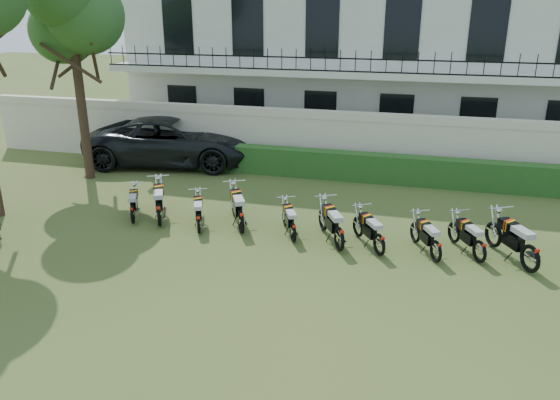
{
  "coord_description": "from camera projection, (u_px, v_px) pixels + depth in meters",
  "views": [
    {
      "loc": [
        2.54,
        -11.55,
        5.99
      ],
      "look_at": [
        -0.87,
        1.32,
        1.17
      ],
      "focal_mm": 35.0,
      "sensor_mm": 36.0,
      "label": 1
    }
  ],
  "objects": [
    {
      "name": "motorcycle_2",
      "position": [
        198.0,
        219.0,
        14.88
      ],
      "size": [
        0.8,
        1.63,
        0.95
      ],
      "rotation": [
        0.0,
        0.0,
        0.4
      ],
      "color": "black",
      "rests_on": "ground"
    },
    {
      "name": "motorcycle_5",
      "position": [
        340.0,
        233.0,
        13.81
      ],
      "size": [
        1.04,
        1.81,
        1.09
      ],
      "rotation": [
        0.0,
        0.0,
        0.49
      ],
      "color": "black",
      "rests_on": "ground"
    },
    {
      "name": "motorcycle_7",
      "position": [
        436.0,
        246.0,
        13.22
      ],
      "size": [
        0.87,
        1.61,
        0.95
      ],
      "rotation": [
        0.0,
        0.0,
        0.45
      ],
      "color": "black",
      "rests_on": "ground"
    },
    {
      "name": "hedge",
      "position": [
        374.0,
        168.0,
        19.28
      ],
      "size": [
        18.0,
        0.6,
        1.0
      ],
      "primitive_type": "cube",
      "color": "#214418",
      "rests_on": "ground"
    },
    {
      "name": "tree_west_near",
      "position": [
        70.0,
        6.0,
        17.84
      ],
      "size": [
        3.4,
        3.2,
        7.9
      ],
      "color": "#473323",
      "rests_on": "ground"
    },
    {
      "name": "perimeter_wall",
      "position": [
        350.0,
        142.0,
        20.02
      ],
      "size": [
        30.0,
        0.35,
        2.3
      ],
      "color": "beige",
      "rests_on": "ground"
    },
    {
      "name": "motorcycle_3",
      "position": [
        241.0,
        216.0,
        14.85
      ],
      "size": [
        1.07,
        1.89,
        1.13
      ],
      "rotation": [
        0.0,
        0.0,
        0.48
      ],
      "color": "black",
      "rests_on": "ground"
    },
    {
      "name": "ground",
      "position": [
        301.0,
        267.0,
        13.15
      ],
      "size": [
        100.0,
        100.0,
        0.0
      ],
      "primitive_type": "plane",
      "color": "#3C5421",
      "rests_on": "ground"
    },
    {
      "name": "motorcycle_4",
      "position": [
        293.0,
        228.0,
        14.35
      ],
      "size": [
        0.83,
        1.56,
        0.92
      ],
      "rotation": [
        0.0,
        0.0,
        0.44
      ],
      "color": "black",
      "rests_on": "ground"
    },
    {
      "name": "motorcycle_8",
      "position": [
        480.0,
        246.0,
        13.19
      ],
      "size": [
        0.92,
        1.62,
        0.97
      ],
      "rotation": [
        0.0,
        0.0,
        0.48
      ],
      "color": "black",
      "rests_on": "ground"
    },
    {
      "name": "suv",
      "position": [
        173.0,
        141.0,
        21.29
      ],
      "size": [
        6.97,
        4.1,
        1.82
      ],
      "primitive_type": "imported",
      "rotation": [
        0.0,
        0.0,
        1.74
      ],
      "color": "black",
      "rests_on": "ground"
    },
    {
      "name": "building",
      "position": [
        371.0,
        57.0,
        24.57
      ],
      "size": [
        20.4,
        9.6,
        7.4
      ],
      "color": "silver",
      "rests_on": "ground"
    },
    {
      "name": "motorcycle_6",
      "position": [
        380.0,
        239.0,
        13.56
      ],
      "size": [
        1.04,
        1.57,
        0.98
      ],
      "rotation": [
        0.0,
        0.0,
        0.56
      ],
      "color": "black",
      "rests_on": "ground"
    },
    {
      "name": "motorcycle_1",
      "position": [
        159.0,
        210.0,
        15.33
      ],
      "size": [
        1.02,
        1.9,
        1.12
      ],
      "rotation": [
        0.0,
        0.0,
        0.45
      ],
      "color": "black",
      "rests_on": "ground"
    },
    {
      "name": "motorcycle_9",
      "position": [
        531.0,
        252.0,
        12.68
      ],
      "size": [
        1.12,
        1.92,
        1.16
      ],
      "rotation": [
        0.0,
        0.0,
        0.49
      ],
      "color": "black",
      "rests_on": "ground"
    },
    {
      "name": "motorcycle_0",
      "position": [
        132.0,
        210.0,
        15.55
      ],
      "size": [
        0.81,
        1.57,
        0.92
      ],
      "rotation": [
        0.0,
        0.0,
        0.42
      ],
      "color": "black",
      "rests_on": "ground"
    }
  ]
}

